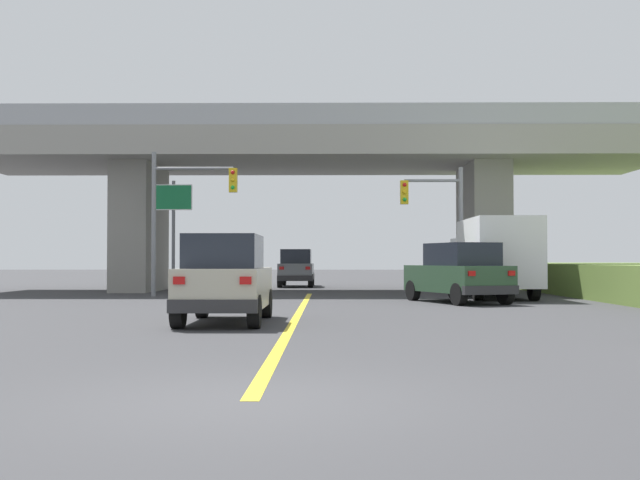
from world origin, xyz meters
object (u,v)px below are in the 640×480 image
Objects in this scene: box_truck at (494,257)px; highway_sign at (173,210)px; suv_lead at (225,279)px; traffic_signal_farside at (182,204)px; traffic_signal_nearside at (440,213)px; suv_crossing at (459,273)px; sedan_oncoming at (296,268)px.

highway_sign is at bearing 166.63° from box_truck.
highway_sign reaches higher than suv_lead.
box_truck is 12.44m from traffic_signal_farside.
traffic_signal_farside is (-12.21, 1.10, 2.12)m from box_truck.
traffic_signal_nearside is 0.90× the size of traffic_signal_farside.
highway_sign reaches higher than suv_crossing.
traffic_signal_nearside is 1.08× the size of highway_sign.
suv_lead is 0.63× the size of box_truck.
suv_lead is 14.81m from box_truck.
traffic_signal_nearside is (6.27, -10.83, 2.32)m from sedan_oncoming.
suv_crossing is at bearing -30.38° from highway_sign.
suv_crossing is at bearing -91.18° from traffic_signal_nearside.
sedan_oncoming is 0.89× the size of traffic_signal_nearside.
traffic_signal_farside is at bearing -69.57° from highway_sign.
highway_sign is (-11.01, 6.46, 2.54)m from suv_crossing.
suv_crossing is 1.01× the size of highway_sign.
traffic_signal_nearside is (-1.83, 1.68, 1.75)m from box_truck.
highway_sign is at bearing 105.70° from suv_lead.
suv_lead is at bearing -148.00° from suv_crossing.
sedan_oncoming is at bearing 122.89° from box_truck.
sedan_oncoming is (-6.16, 15.89, -0.00)m from suv_crossing.
traffic_signal_nearside reaches higher than sedan_oncoming.
sedan_oncoming is at bearing 91.55° from suv_crossing.
suv_lead is at bearing -75.04° from traffic_signal_farside.
sedan_oncoming is 0.80× the size of traffic_signal_farside.
suv_lead and sedan_oncoming have the same top height.
traffic_signal_farside reaches higher than highway_sign.
suv_lead is 24.47m from sedan_oncoming.
suv_lead is 0.88× the size of highway_sign.
box_truck is (1.93, 3.38, 0.57)m from suv_crossing.
traffic_signal_nearside reaches higher than suv_lead.
traffic_signal_farside reaches higher than traffic_signal_nearside.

